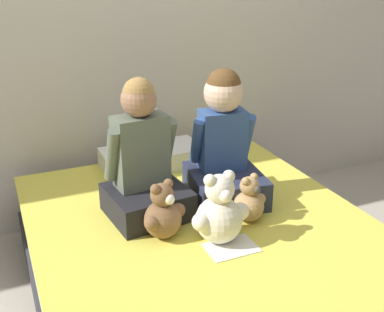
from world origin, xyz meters
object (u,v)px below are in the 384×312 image
Objects in this scene: sign_card at (231,248)px; pillow_at_headboard at (152,158)px; teddy_bear_between_children at (219,213)px; teddy_bear_held_by_left_child at (163,214)px; teddy_bear_held_by_right_child at (249,202)px; child_on_left at (143,164)px; child_on_right at (224,148)px; bed at (216,278)px.

pillow_at_headboard is at bearing 91.33° from sign_card.
teddy_bear_held_by_left_child is at bearing 143.43° from teddy_bear_between_children.
teddy_bear_between_children reaches higher than teddy_bear_held_by_right_child.
teddy_bear_between_children is (0.20, -0.13, 0.02)m from teddy_bear_held_by_left_child.
child_on_left is at bearing 68.50° from teddy_bear_held_by_left_child.
pillow_at_headboard is (-0.20, 0.76, -0.04)m from teddy_bear_held_by_right_child.
child_on_right is at bearing 65.36° from teddy_bear_held_by_right_child.
bed is 0.60m from child_on_left.
teddy_bear_between_children reaches higher than sign_card.
teddy_bear_held_by_left_child is at bearing 138.62° from sign_card.
child_on_right is at bearing -67.84° from pillow_at_headboard.
sign_card is (-0.18, -0.44, -0.26)m from child_on_right.
teddy_bear_held_by_left_child is 0.32m from sign_card.
sign_card is (0.02, -0.93, -0.05)m from pillow_at_headboard.
child_on_right is 1.14× the size of pillow_at_headboard.
teddy_bear_held_by_left_child is 1.23× the size of sign_card.
teddy_bear_between_children is at bearing -66.82° from child_on_left.
teddy_bear_between_children is 0.87m from pillow_at_headboard.
child_on_left reaches higher than teddy_bear_held_by_left_child.
child_on_left is 1.14× the size of pillow_at_headboard.
teddy_bear_between_children is (-0.20, -0.36, -0.13)m from child_on_right.
child_on_left is 2.84× the size of teddy_bear_held_by_right_child.
child_on_right is at bearing 56.26° from teddy_bear_between_children.
teddy_bear_held_by_left_child is at bearing 152.55° from teddy_bear_held_by_right_child.
bed is 0.61m from child_on_right.
sign_card is (0.22, -0.20, -0.11)m from teddy_bear_held_by_left_child.
child_on_right is (0.41, 0.00, 0.01)m from child_on_left.
pillow_at_headboard is 2.67× the size of sign_card.
child_on_right reaches higher than pillow_at_headboard.
teddy_bear_held_by_right_child is at bearing -75.35° from pillow_at_headboard.
child_on_left reaches higher than bed.
sign_card is at bearing -88.67° from pillow_at_headboard.
teddy_bear_held_by_left_child is (-0.20, 0.11, 0.31)m from bed.
sign_card is (0.02, -0.07, -0.13)m from teddy_bear_between_children.
bed is 3.17× the size of child_on_left.
bed is 0.23m from sign_card.
child_on_right is 2.49× the size of teddy_bear_held_by_left_child.
teddy_bear_held_by_left_child is 0.40m from teddy_bear_held_by_right_child.
bed is at bearing 178.42° from teddy_bear_held_by_right_child.
sign_card reaches higher than bed.
child_on_right is 0.44m from teddy_bear_between_children.
teddy_bear_between_children is (-0.00, -0.02, 0.34)m from bed.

